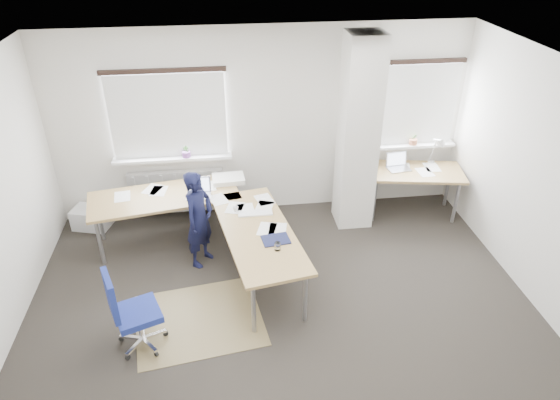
{
  "coord_description": "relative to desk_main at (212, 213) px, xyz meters",
  "views": [
    {
      "loc": [
        -0.59,
        -4.26,
        4.13
      ],
      "look_at": [
        0.07,
        0.9,
        1.05
      ],
      "focal_mm": 32.0,
      "sensor_mm": 36.0,
      "label": 1
    }
  ],
  "objects": [
    {
      "name": "ground",
      "position": [
        0.77,
        -1.28,
        -0.69
      ],
      "size": [
        6.0,
        6.0,
        0.0
      ],
      "primitive_type": "plane",
      "color": "black",
      "rests_on": "ground"
    },
    {
      "name": "room_shell",
      "position": [
        0.95,
        -0.83,
        1.05
      ],
      "size": [
        6.04,
        5.04,
        2.82
      ],
      "color": "silver",
      "rests_on": "ground"
    },
    {
      "name": "floor_mat",
      "position": [
        -0.21,
        -1.2,
        -0.69
      ],
      "size": [
        1.57,
        1.39,
        0.01
      ],
      "primitive_type": "cube",
      "rotation": [
        0.0,
        0.0,
        0.14
      ],
      "color": "olive",
      "rests_on": "ground"
    },
    {
      "name": "white_crate",
      "position": [
        -1.79,
        0.97,
        -0.54
      ],
      "size": [
        0.59,
        0.49,
        0.3
      ],
      "primitive_type": "cube",
      "rotation": [
        0.0,
        0.0,
        -0.29
      ],
      "color": "white",
      "rests_on": "ground"
    },
    {
      "name": "desk_main",
      "position": [
        0.0,
        0.0,
        0.0
      ],
      "size": [
        2.82,
        2.63,
        0.96
      ],
      "rotation": [
        0.0,
        0.0,
        0.17
      ],
      "color": "olive",
      "rests_on": "ground"
    },
    {
      "name": "desk_side",
      "position": [
        3.03,
        0.75,
        -0.01
      ],
      "size": [
        1.5,
        0.93,
        1.22
      ],
      "rotation": [
        0.0,
        0.0,
        -0.17
      ],
      "color": "olive",
      "rests_on": "ground"
    },
    {
      "name": "task_chair",
      "position": [
        -0.84,
        -1.51,
        -0.41
      ],
      "size": [
        0.59,
        0.57,
        1.01
      ],
      "rotation": [
        0.0,
        0.0,
        0.36
      ],
      "color": "navy",
      "rests_on": "ground"
    },
    {
      "name": "person",
      "position": [
        -0.16,
        -0.09,
        -0.03
      ],
      "size": [
        0.53,
        0.58,
        1.33
      ],
      "primitive_type": "imported",
      "rotation": [
        0.0,
        0.0,
        1.0
      ],
      "color": "black",
      "rests_on": "ground"
    }
  ]
}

